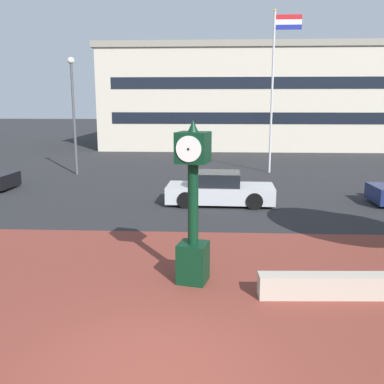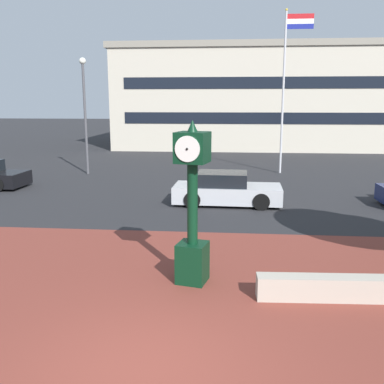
# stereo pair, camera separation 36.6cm
# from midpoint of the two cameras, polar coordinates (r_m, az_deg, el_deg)

# --- Properties ---
(ground_plane) EXTENTS (200.00, 200.00, 0.00)m
(ground_plane) POSITION_cam_midpoint_polar(r_m,az_deg,el_deg) (7.08, -6.87, -22.57)
(ground_plane) COLOR #262628
(plaza_brick_paving) EXTENTS (44.00, 11.26, 0.01)m
(plaza_brick_paving) POSITION_cam_midpoint_polar(r_m,az_deg,el_deg) (8.46, -4.93, -16.37)
(plaza_brick_paving) COLOR brown
(plaza_brick_paving) RESTS_ON ground
(planter_wall) EXTENTS (3.22, 0.55, 0.50)m
(planter_wall) POSITION_cam_midpoint_polar(r_m,az_deg,el_deg) (9.62, 17.24, -11.65)
(planter_wall) COLOR #ADA393
(planter_wall) RESTS_ON ground
(street_clock) EXTENTS (0.78, 0.82, 3.61)m
(street_clock) POSITION_cam_midpoint_polar(r_m,az_deg,el_deg) (9.52, -0.97, -2.29)
(street_clock) COLOR black
(street_clock) RESTS_ON ground
(car_street_far) EXTENTS (4.25, 1.95, 1.28)m
(car_street_far) POSITION_cam_midpoint_polar(r_m,az_deg,el_deg) (17.28, 2.94, 0.29)
(car_street_far) COLOR #B7BABF
(car_street_far) RESTS_ON ground
(flagpole_primary) EXTENTS (1.53, 0.14, 8.87)m
(flagpole_primary) POSITION_cam_midpoint_polar(r_m,az_deg,el_deg) (25.25, 10.35, 14.01)
(flagpole_primary) COLOR silver
(flagpole_primary) RESTS_ON ground
(civic_building) EXTENTS (25.93, 13.93, 8.69)m
(civic_building) POSITION_cam_midpoint_polar(r_m,az_deg,el_deg) (42.23, 7.14, 12.09)
(civic_building) COLOR beige
(civic_building) RESTS_ON ground
(street_lamp_post) EXTENTS (0.36, 0.36, 6.32)m
(street_lamp_post) POSITION_cam_midpoint_polar(r_m,az_deg,el_deg) (25.01, -15.67, 11.05)
(street_lamp_post) COLOR #4C4C51
(street_lamp_post) RESTS_ON ground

